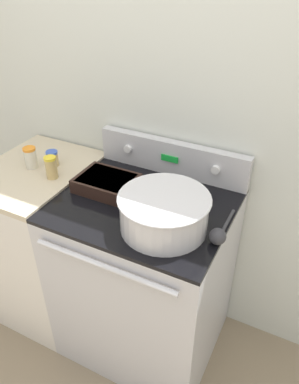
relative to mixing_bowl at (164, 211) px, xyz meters
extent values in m
plane|color=gray|center=(-0.15, -0.22, -1.04)|extent=(12.00, 12.00, 0.00)
cube|color=silver|center=(-0.15, 0.48, 0.21)|extent=(8.00, 0.05, 2.50)
cube|color=#BCBCC1|center=(-0.15, 0.11, -0.57)|extent=(0.79, 0.66, 0.94)
cube|color=black|center=(-0.15, 0.11, -0.10)|extent=(0.79, 0.66, 0.02)
cylinder|color=silver|center=(-0.15, -0.24, -0.16)|extent=(0.65, 0.02, 0.02)
cube|color=#BCBCC1|center=(-0.15, 0.42, 0.00)|extent=(0.79, 0.05, 0.18)
cylinder|color=white|center=(-0.39, 0.39, 0.01)|extent=(0.04, 0.02, 0.04)
cylinder|color=white|center=(0.09, 0.39, 0.01)|extent=(0.04, 0.02, 0.04)
cube|color=green|center=(-0.15, 0.39, 0.01)|extent=(0.09, 0.01, 0.03)
cube|color=silver|center=(-0.80, 0.11, -0.57)|extent=(0.51, 0.66, 0.94)
cube|color=beige|center=(-0.80, 0.11, -0.09)|extent=(0.51, 0.66, 0.03)
cylinder|color=silver|center=(0.00, 0.00, -0.01)|extent=(0.36, 0.36, 0.15)
torus|color=silver|center=(0.00, 0.00, 0.06)|extent=(0.38, 0.38, 0.01)
cylinder|color=beige|center=(0.00, 0.00, 0.05)|extent=(0.33, 0.33, 0.02)
cube|color=black|center=(-0.36, 0.14, -0.05)|extent=(0.28, 0.21, 0.07)
cube|color=#D1BC7A|center=(-0.36, 0.14, -0.04)|extent=(0.24, 0.19, 0.04)
cylinder|color=#333338|center=(0.23, 0.12, -0.08)|extent=(0.01, 0.23, 0.01)
sphere|color=#333338|center=(0.23, 0.01, -0.05)|extent=(0.07, 0.07, 0.07)
cylinder|color=tan|center=(-0.65, 0.09, -0.02)|extent=(0.06, 0.06, 0.10)
cylinder|color=yellow|center=(-0.65, 0.09, 0.03)|extent=(0.06, 0.06, 0.01)
cylinder|color=tan|center=(-0.73, 0.19, -0.04)|extent=(0.06, 0.06, 0.07)
cylinder|color=#3856B7|center=(-0.73, 0.19, 0.00)|extent=(0.06, 0.06, 0.01)
cylinder|color=beige|center=(-0.81, 0.13, -0.02)|extent=(0.06, 0.06, 0.10)
cylinder|color=orange|center=(-0.81, 0.13, 0.03)|extent=(0.06, 0.06, 0.01)
camera|label=1|loc=(0.49, -1.10, 0.90)|focal=35.00mm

